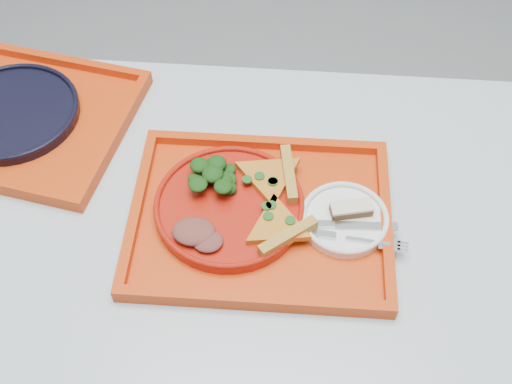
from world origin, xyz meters
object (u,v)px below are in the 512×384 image
at_px(tray_main, 260,219).
at_px(dessert_bar, 351,209).
at_px(navy_plate, 12,113).
at_px(dinner_plate, 229,207).
at_px(tray_far, 15,118).

height_order(tray_main, dessert_bar, dessert_bar).
bearing_deg(navy_plate, dinner_plate, -23.39).
xyz_separation_m(dinner_plate, navy_plate, (-0.45, 0.19, -0.00)).
bearing_deg(tray_main, navy_plate, 157.40).
height_order(tray_far, navy_plate, navy_plate).
bearing_deg(tray_main, tray_far, 157.40).
height_order(tray_main, tray_far, same).
height_order(tray_far, dessert_bar, dessert_bar).
bearing_deg(tray_far, dessert_bar, -5.63).
bearing_deg(dessert_bar, tray_far, 150.86).
relative_size(dinner_plate, dessert_bar, 3.45).
distance_m(tray_far, navy_plate, 0.01).
height_order(navy_plate, dessert_bar, dessert_bar).
height_order(dinner_plate, navy_plate, dinner_plate).
height_order(dinner_plate, dessert_bar, dessert_bar).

